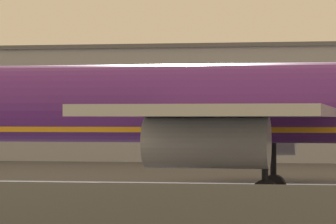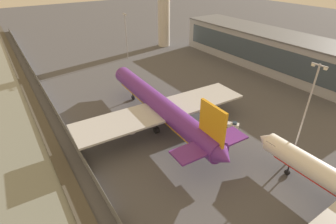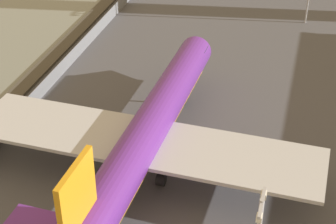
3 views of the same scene
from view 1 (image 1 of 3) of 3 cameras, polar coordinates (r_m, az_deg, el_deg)
The scene contains 3 objects.
ground_plane at distance 58.69m, azimuth -4.62°, elevation -5.60°, with size 500.00×500.00×0.00m, color #4C4C51.
cargo_jet_purple at distance 63.97m, azimuth 3.56°, elevation 0.32°, with size 55.49×47.53×16.02m.
terminal_building at distance 128.89m, azimuth -0.33°, elevation 0.47°, with size 84.91×19.28×14.46m.
Camera 1 is at (14.43, -56.64, 5.35)m, focal length 105.00 mm.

